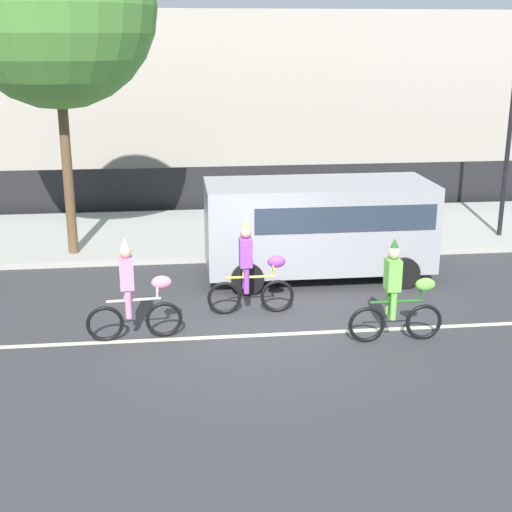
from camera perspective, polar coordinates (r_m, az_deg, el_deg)
The scene contains 10 objects.
ground_plane at distance 13.61m, azimuth 0.56°, elevation -5.51°, with size 80.00×80.00×0.00m, color #38383A.
road_centre_line at distance 13.16m, azimuth 0.84°, elevation -6.32°, with size 36.00×0.14×0.01m, color beige.
sidewalk_curb at distance 19.72m, azimuth -1.80°, elevation 1.93°, with size 60.00×5.00×0.15m, color #ADAAA3.
fence_line at distance 22.39m, azimuth -2.46°, elevation 5.40°, with size 40.00×0.08×1.40m, color black.
building_backdrop at distance 30.64m, azimuth -2.13°, elevation 13.10°, with size 28.00×8.00×6.21m, color #B2A899.
parade_cyclist_pink at distance 12.87m, azimuth -9.72°, elevation -3.10°, with size 1.72×0.50×1.92m.
parade_cyclist_purple at distance 13.89m, azimuth -0.36°, elevation -1.34°, with size 1.72×0.50×1.92m.
parade_cyclist_lime at distance 12.86m, azimuth 11.27°, elevation -3.21°, with size 1.72×0.50×1.92m.
parked_van_grey at distance 16.01m, azimuth 5.25°, elevation 2.72°, with size 5.00×2.22×2.18m.
street_tree_near_lamp at distance 17.43m, azimuth -15.82°, elevation 18.69°, with size 4.57×4.57×8.05m.
Camera 1 is at (-1.59, -12.47, 5.23)m, focal length 50.00 mm.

